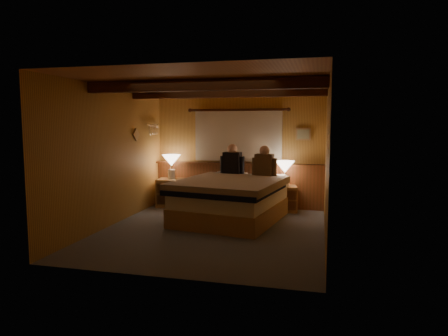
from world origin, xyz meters
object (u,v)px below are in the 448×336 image
(bed, at_px, (232,199))
(nightstand_left, at_px, (171,192))
(lamp_left, at_px, (171,162))
(lamp_right, at_px, (285,168))
(person_left, at_px, (232,161))
(person_right, at_px, (264,163))
(duffel_bag, at_px, (187,203))
(nightstand_right, at_px, (284,199))

(bed, distance_m, nightstand_left, 1.82)
(lamp_left, bearing_deg, lamp_right, -0.57)
(person_left, height_order, person_right, person_left)
(person_right, bearing_deg, bed, -115.98)
(person_left, relative_size, duffel_bag, 1.06)
(duffel_bag, bearing_deg, lamp_left, 143.54)
(duffel_bag, bearing_deg, bed, -16.70)
(lamp_right, height_order, person_right, person_right)
(bed, xyz_separation_m, nightstand_left, (-1.56, 0.92, -0.10))
(nightstand_left, xyz_separation_m, person_right, (2.05, -0.24, 0.70))
(nightstand_right, height_order, person_right, person_right)
(nightstand_right, bearing_deg, person_right, -156.30)
(person_right, relative_size, duffel_bag, 1.03)
(bed, distance_m, nightstand_right, 1.29)
(bed, distance_m, lamp_right, 1.37)
(lamp_right, distance_m, person_left, 1.07)
(nightstand_right, distance_m, lamp_left, 2.52)
(bed, height_order, nightstand_right, bed)
(person_right, distance_m, duffel_bag, 1.73)
(nightstand_right, bearing_deg, bed, -144.46)
(lamp_left, bearing_deg, person_left, -4.88)
(person_left, bearing_deg, lamp_left, -178.14)
(lamp_left, height_order, duffel_bag, lamp_left)
(nightstand_right, xyz_separation_m, person_left, (-1.06, -0.09, 0.74))
(lamp_left, xyz_separation_m, person_left, (1.36, -0.12, 0.05))
(person_left, bearing_deg, duffel_bag, -148.02)
(nightstand_right, height_order, person_left, person_left)
(duffel_bag, bearing_deg, nightstand_right, 21.81)
(bed, relative_size, lamp_left, 4.78)
(nightstand_right, xyz_separation_m, person_right, (-0.38, -0.27, 0.73))
(bed, bearing_deg, lamp_right, 57.37)
(nightstand_right, bearing_deg, nightstand_left, 168.66)
(lamp_left, bearing_deg, person_right, -8.17)
(lamp_left, height_order, lamp_right, lamp_left)
(lamp_left, xyz_separation_m, duffel_bag, (0.53, -0.51, -0.77))
(bed, xyz_separation_m, lamp_right, (0.86, 0.94, 0.48))
(nightstand_right, bearing_deg, duffel_bag, -177.61)
(nightstand_left, distance_m, nightstand_right, 2.43)
(person_left, xyz_separation_m, duffel_bag, (-0.83, -0.39, -0.82))
(nightstand_left, height_order, lamp_right, lamp_right)
(bed, xyz_separation_m, person_right, (0.49, 0.67, 0.60))
(lamp_left, bearing_deg, nightstand_left, -100.35)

